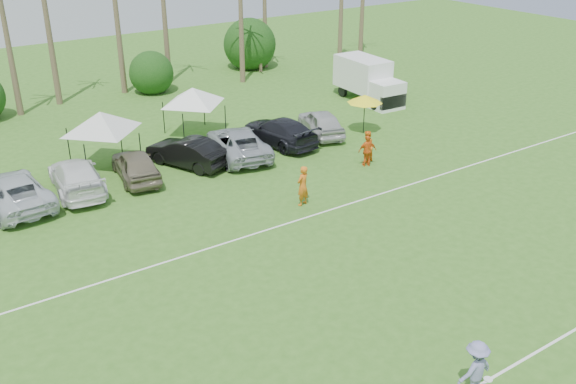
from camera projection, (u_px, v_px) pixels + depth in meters
field_lines at (326, 304)px, 23.24m from camera, size 80.00×12.10×0.01m
bush_tree_2 at (142, 64)px, 48.80m from camera, size 4.00×4.00×4.00m
bush_tree_3 at (254, 48)px, 53.91m from camera, size 4.00×4.00×4.00m
sideline_player_a at (303, 186)px, 30.34m from camera, size 0.83×0.67×1.98m
sideline_player_b at (367, 146)px, 35.35m from camera, size 0.99×0.85×1.79m
sideline_player_c at (367, 151)px, 34.81m from camera, size 1.11×0.76×1.75m
box_truck at (368, 79)px, 45.64m from camera, size 2.49×5.90×2.98m
canopy_tent_left at (100, 112)px, 33.69m from camera, size 4.53×4.53×3.67m
canopy_tent_right at (192, 88)px, 38.44m from camera, size 4.32×4.32×3.50m
market_umbrella at (365, 99)px, 39.18m from camera, size 2.18×2.18×2.43m
frisbee_player at (475, 369)px, 18.65m from camera, size 1.25×0.76×1.89m
parked_car_2 at (13, 191)px, 30.24m from camera, size 3.02×5.86×1.58m
parked_car_3 at (76, 177)px, 31.82m from camera, size 2.87×5.68×1.58m
parked_car_4 at (136, 165)px, 33.19m from camera, size 2.54×4.87×1.58m
parked_car_5 at (187, 152)px, 34.87m from camera, size 3.46×5.07×1.58m
parked_car_6 at (238, 143)px, 36.15m from camera, size 3.80×6.12×1.58m
parked_car_7 at (279, 131)px, 37.94m from camera, size 2.74×5.64×1.58m
parked_car_8 at (321, 122)px, 39.42m from camera, size 3.18×4.99×1.58m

